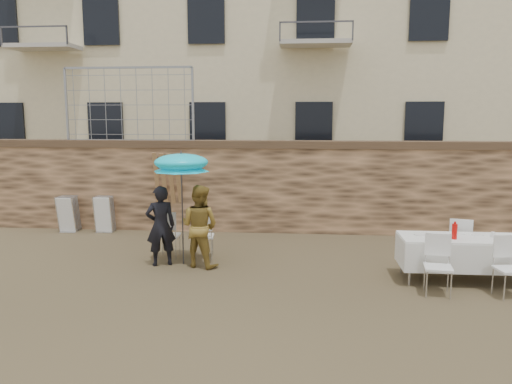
# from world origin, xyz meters

# --- Properties ---
(ground) EXTENTS (80.00, 80.00, 0.00)m
(ground) POSITION_xyz_m (0.00, 0.00, 0.00)
(ground) COLOR brown
(ground) RESTS_ON ground
(stone_wall) EXTENTS (13.00, 0.50, 2.20)m
(stone_wall) POSITION_xyz_m (0.00, 5.00, 1.10)
(stone_wall) COLOR brown
(stone_wall) RESTS_ON ground
(chain_link_fence) EXTENTS (3.20, 0.06, 1.80)m
(chain_link_fence) POSITION_xyz_m (-3.00, 5.00, 3.10)
(chain_link_fence) COLOR gray
(chain_link_fence) RESTS_ON stone_wall
(man_suit) EXTENTS (0.66, 0.57, 1.53)m
(man_suit) POSITION_xyz_m (-1.39, 1.93, 0.77)
(man_suit) COLOR black
(man_suit) RESTS_ON ground
(woman_dress) EXTENTS (0.91, 0.81, 1.56)m
(woman_dress) POSITION_xyz_m (-0.64, 1.93, 0.78)
(woman_dress) COLOR gold
(woman_dress) RESTS_ON ground
(umbrella) EXTENTS (1.06, 1.06, 2.02)m
(umbrella) POSITION_xyz_m (-0.99, 2.03, 1.90)
(umbrella) COLOR #3F3F44
(umbrella) RESTS_ON ground
(couple_chair_left) EXTENTS (0.48, 0.48, 0.96)m
(couple_chair_left) POSITION_xyz_m (-1.39, 2.48, 0.48)
(couple_chair_left) COLOR white
(couple_chair_left) RESTS_ON ground
(couple_chair_right) EXTENTS (0.53, 0.53, 0.96)m
(couple_chair_right) POSITION_xyz_m (-0.69, 2.48, 0.48)
(couple_chair_right) COLOR white
(couple_chair_right) RESTS_ON ground
(banquet_table) EXTENTS (2.10, 0.85, 0.78)m
(banquet_table) POSITION_xyz_m (4.03, 1.49, 0.73)
(banquet_table) COLOR silver
(banquet_table) RESTS_ON ground
(soda_bottle) EXTENTS (0.09, 0.09, 0.26)m
(soda_bottle) POSITION_xyz_m (3.83, 1.34, 0.91)
(soda_bottle) COLOR red
(soda_bottle) RESTS_ON banquet_table
(table_chair_front_left) EXTENTS (0.54, 0.54, 0.96)m
(table_chair_front_left) POSITION_xyz_m (3.43, 0.74, 0.48)
(table_chair_front_left) COLOR white
(table_chair_front_left) RESTS_ON ground
(table_chair_front_right) EXTENTS (0.55, 0.55, 0.96)m
(table_chair_front_right) POSITION_xyz_m (4.53, 0.74, 0.48)
(table_chair_front_right) COLOR white
(table_chair_front_right) RESTS_ON ground
(table_chair_back) EXTENTS (0.59, 0.59, 0.96)m
(table_chair_back) POSITION_xyz_m (4.23, 2.29, 0.48)
(table_chair_back) COLOR white
(table_chair_back) RESTS_ON ground
(chair_stack_left) EXTENTS (0.46, 0.47, 0.92)m
(chair_stack_left) POSITION_xyz_m (-4.43, 4.60, 0.46)
(chair_stack_left) COLOR white
(chair_stack_left) RESTS_ON ground
(chair_stack_right) EXTENTS (0.46, 0.40, 0.92)m
(chair_stack_right) POSITION_xyz_m (-3.53, 4.60, 0.46)
(chair_stack_right) COLOR white
(chair_stack_right) RESTS_ON ground
(wood_planks) EXTENTS (0.70, 0.20, 2.00)m
(wood_planks) POSITION_xyz_m (-1.93, 4.67, 1.00)
(wood_planks) COLOR #A37749
(wood_planks) RESTS_ON ground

